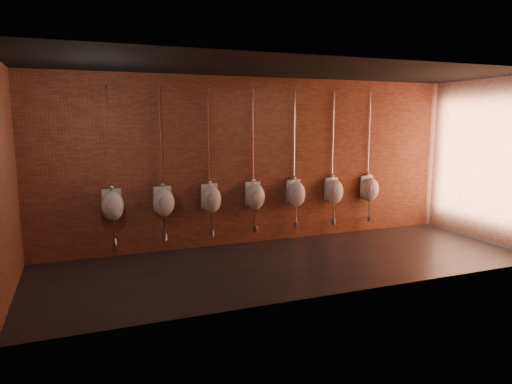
% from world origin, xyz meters
% --- Properties ---
extents(ground, '(8.50, 8.50, 0.00)m').
position_xyz_m(ground, '(0.00, 0.00, 0.00)').
color(ground, black).
rests_on(ground, ground).
extents(room_shell, '(8.54, 3.04, 3.22)m').
position_xyz_m(room_shell, '(0.00, 0.00, 2.01)').
color(room_shell, black).
rests_on(room_shell, ground).
extents(urinal_0, '(0.44, 0.40, 2.72)m').
position_xyz_m(urinal_0, '(-2.81, 1.36, 0.94)').
color(urinal_0, silver).
rests_on(urinal_0, ground).
extents(urinal_1, '(0.44, 0.40, 2.72)m').
position_xyz_m(urinal_1, '(-1.93, 1.36, 0.94)').
color(urinal_1, silver).
rests_on(urinal_1, ground).
extents(urinal_2, '(0.44, 0.40, 2.72)m').
position_xyz_m(urinal_2, '(-1.06, 1.36, 0.94)').
color(urinal_2, silver).
rests_on(urinal_2, ground).
extents(urinal_3, '(0.44, 0.40, 2.72)m').
position_xyz_m(urinal_3, '(-0.18, 1.36, 0.94)').
color(urinal_3, silver).
rests_on(urinal_3, ground).
extents(urinal_4, '(0.44, 0.40, 2.72)m').
position_xyz_m(urinal_4, '(0.70, 1.36, 0.94)').
color(urinal_4, silver).
rests_on(urinal_4, ground).
extents(urinal_5, '(0.44, 0.40, 2.72)m').
position_xyz_m(urinal_5, '(1.58, 1.36, 0.94)').
color(urinal_5, silver).
rests_on(urinal_5, ground).
extents(urinal_6, '(0.44, 0.40, 2.72)m').
position_xyz_m(urinal_6, '(2.45, 1.36, 0.94)').
color(urinal_6, silver).
rests_on(urinal_6, ground).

